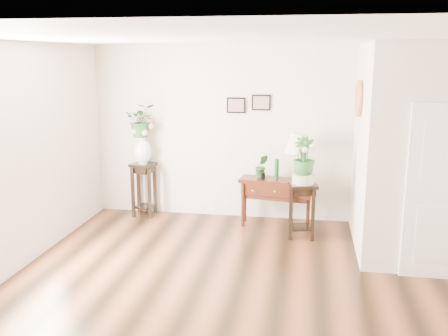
% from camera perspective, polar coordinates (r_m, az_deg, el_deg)
% --- Properties ---
extents(floor, '(6.00, 5.50, 0.02)m').
position_cam_1_polar(floor, '(5.81, 3.86, -14.11)').
color(floor, brown).
rests_on(floor, ground).
extents(ceiling, '(6.00, 5.50, 0.02)m').
position_cam_1_polar(ceiling, '(5.19, 4.33, 14.66)').
color(ceiling, white).
rests_on(ceiling, ground).
extents(wall_back, '(6.00, 0.02, 2.80)m').
position_cam_1_polar(wall_back, '(8.03, 6.01, 3.88)').
color(wall_back, silver).
rests_on(wall_back, ground).
extents(wall_front, '(6.00, 0.02, 2.80)m').
position_cam_1_polar(wall_front, '(2.75, -1.71, -13.57)').
color(wall_front, silver).
rests_on(wall_front, ground).
extents(wall_left, '(0.02, 5.50, 2.80)m').
position_cam_1_polar(wall_left, '(6.35, -23.95, 0.53)').
color(wall_left, silver).
rests_on(wall_left, ground).
extents(partition, '(1.80, 1.95, 2.80)m').
position_cam_1_polar(partition, '(7.23, 22.34, 2.02)').
color(partition, silver).
rests_on(partition, floor).
extents(door, '(0.90, 0.05, 2.10)m').
position_cam_1_polar(door, '(6.35, 23.98, -2.73)').
color(door, white).
rests_on(door, floor).
extents(art_print_left, '(0.30, 0.02, 0.25)m').
position_cam_1_polar(art_print_left, '(8.02, 1.40, 7.17)').
color(art_print_left, black).
rests_on(art_print_left, wall_back).
extents(art_print_right, '(0.30, 0.02, 0.25)m').
position_cam_1_polar(art_print_right, '(7.96, 4.27, 7.47)').
color(art_print_right, black).
rests_on(art_print_right, wall_back).
extents(wall_ornament, '(0.07, 0.51, 0.51)m').
position_cam_1_polar(wall_ornament, '(7.12, 15.11, 7.67)').
color(wall_ornament, '#BB8C47').
rests_on(wall_ornament, partition).
extents(console_table, '(1.17, 0.53, 0.75)m').
position_cam_1_polar(console_table, '(7.88, 5.93, -3.93)').
color(console_table, '#34130B').
rests_on(console_table, floor).
extents(table_lamp, '(0.43, 0.43, 0.74)m').
position_cam_1_polar(table_lamp, '(7.69, 8.46, 1.16)').
color(table_lamp, gold).
rests_on(table_lamp, console_table).
extents(green_vase, '(0.09, 0.09, 0.32)m').
position_cam_1_polar(green_vase, '(7.74, 6.04, -0.06)').
color(green_vase, '#0C4A1B').
rests_on(green_vase, console_table).
extents(potted_plant, '(0.23, 0.21, 0.36)m').
position_cam_1_polar(potted_plant, '(7.75, 4.32, 0.09)').
color(potted_plant, '#255927').
rests_on(potted_plant, console_table).
extents(plant_stand_a, '(0.43, 0.43, 0.89)m').
position_cam_1_polar(plant_stand_a, '(8.43, -9.13, -2.43)').
color(plant_stand_a, black).
rests_on(plant_stand_a, floor).
extents(porcelain_vase, '(0.34, 0.34, 0.50)m').
position_cam_1_polar(porcelain_vase, '(8.28, -9.29, 2.06)').
color(porcelain_vase, white).
rests_on(porcelain_vase, plant_stand_a).
extents(lily_arrangement, '(0.61, 0.57, 0.55)m').
position_cam_1_polar(lily_arrangement, '(8.21, -9.41, 5.13)').
color(lily_arrangement, '#255927').
rests_on(lily_arrangement, porcelain_vase).
extents(plant_stand_b, '(0.45, 0.45, 0.81)m').
position_cam_1_polar(plant_stand_b, '(7.44, 8.91, -4.78)').
color(plant_stand_b, black).
rests_on(plant_stand_b, floor).
extents(ceramic_bowl, '(0.39, 0.39, 0.14)m').
position_cam_1_polar(ceramic_bowl, '(7.31, 9.04, -1.15)').
color(ceramic_bowl, beige).
rests_on(ceramic_bowl, plant_stand_b).
extents(narcissus, '(0.37, 0.37, 0.56)m').
position_cam_1_polar(narcissus, '(7.24, 9.12, 1.31)').
color(narcissus, '#255927').
rests_on(narcissus, ceramic_bowl).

